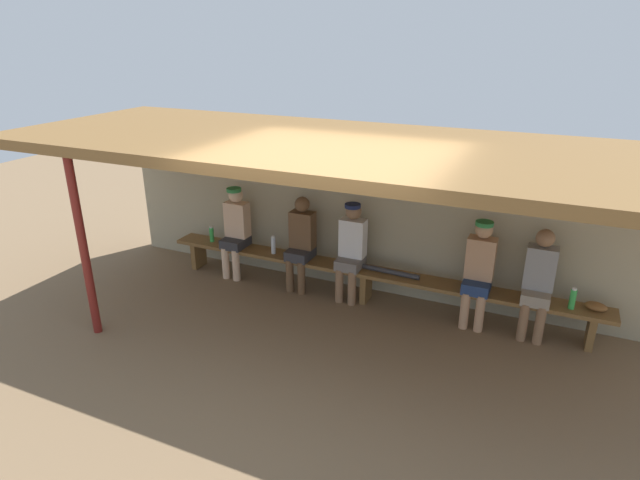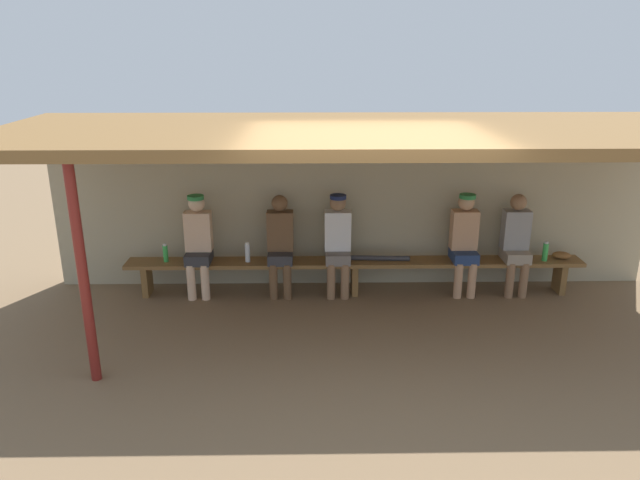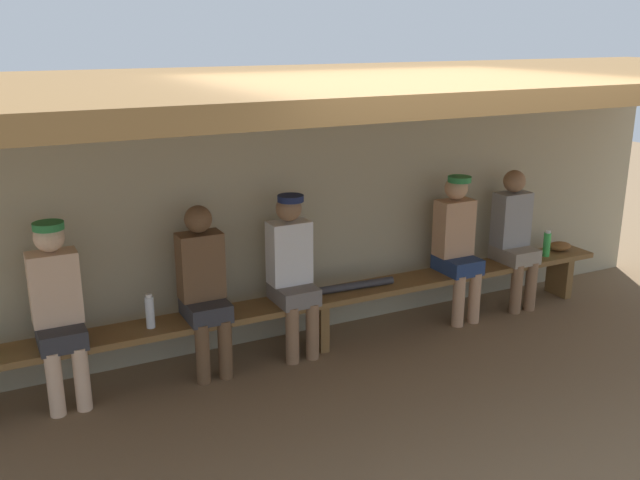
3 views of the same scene
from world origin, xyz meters
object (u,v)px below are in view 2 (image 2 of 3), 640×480
at_px(player_rightmost, 280,241).
at_px(bench, 355,266).
at_px(player_shirtless_tan, 338,240).
at_px(water_bottle_orange, 248,252).
at_px(player_with_sunglasses, 516,240).
at_px(water_bottle_green, 545,252).
at_px(support_post, 83,277).
at_px(player_middle, 465,239).
at_px(baseball_bat, 380,258).
at_px(player_near_post, 198,241).
at_px(baseball_glove_tan, 562,255).
at_px(water_bottle_clear, 166,253).

bearing_deg(player_rightmost, bench, -0.18).
distance_m(player_shirtless_tan, water_bottle_orange, 1.19).
bearing_deg(player_with_sunglasses, water_bottle_green, -6.45).
relative_size(bench, player_shirtless_tan, 4.46).
xyz_separation_m(player_rightmost, water_bottle_orange, (-0.43, -0.02, -0.14)).
bearing_deg(player_shirtless_tan, support_post, -139.90).
bearing_deg(bench, player_middle, 0.14).
height_order(player_middle, baseball_bat, player_middle).
relative_size(player_shirtless_tan, player_near_post, 1.00).
bearing_deg(player_rightmost, support_post, -129.75).
bearing_deg(baseball_glove_tan, player_near_post, -167.78).
distance_m(player_near_post, baseball_glove_tan, 4.80).
height_order(player_shirtless_tan, water_bottle_green, player_shirtless_tan).
distance_m(player_with_sunglasses, water_bottle_green, 0.42).
bearing_deg(player_near_post, bench, -0.10).
distance_m(support_post, player_near_post, 2.24).
bearing_deg(baseball_bat, water_bottle_green, 2.34).
distance_m(support_post, water_bottle_orange, 2.52).
bearing_deg(baseball_glove_tan, player_with_sunglasses, -165.18).
bearing_deg(baseball_bat, support_post, -142.08).
relative_size(player_middle, baseball_bat, 1.71).
xyz_separation_m(water_bottle_orange, baseball_glove_tan, (4.16, 0.05, -0.08)).
xyz_separation_m(player_shirtless_tan, water_bottle_orange, (-1.18, -0.02, -0.16)).
relative_size(player_middle, baseball_glove_tan, 5.60).
distance_m(bench, player_middle, 1.48).
relative_size(bench, baseball_bat, 7.64).
bearing_deg(water_bottle_green, player_middle, 177.62).
height_order(player_with_sunglasses, water_bottle_green, player_with_sunglasses).
relative_size(player_with_sunglasses, water_bottle_clear, 5.50).
bearing_deg(baseball_bat, player_shirtless_tan, -176.95).
relative_size(player_near_post, baseball_glove_tan, 5.60).
xyz_separation_m(player_shirtless_tan, player_with_sunglasses, (2.34, -0.00, -0.02)).
bearing_deg(water_bottle_orange, player_rightmost, 2.64).
bearing_deg(water_bottle_orange, support_post, -122.37).
height_order(player_rightmost, player_with_sunglasses, same).
bearing_deg(water_bottle_green, baseball_bat, 178.92).
relative_size(player_shirtless_tan, baseball_glove_tan, 5.60).
distance_m(player_near_post, player_middle, 3.47).
distance_m(player_with_sunglasses, water_bottle_clear, 4.59).
distance_m(bench, water_bottle_orange, 1.42).
bearing_deg(bench, water_bottle_green, -0.93).
bearing_deg(water_bottle_green, player_with_sunglasses, 173.55).
xyz_separation_m(player_near_post, player_middle, (3.47, 0.00, 0.00)).
relative_size(support_post, water_bottle_clear, 9.07).
bearing_deg(player_shirtless_tan, baseball_glove_tan, 0.64).
distance_m(player_shirtless_tan, player_rightmost, 0.75).
bearing_deg(water_bottle_green, player_near_post, 179.44).
distance_m(bench, water_bottle_green, 2.50).
bearing_deg(water_bottle_orange, player_shirtless_tan, 0.98).
bearing_deg(player_with_sunglasses, player_near_post, 179.99).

